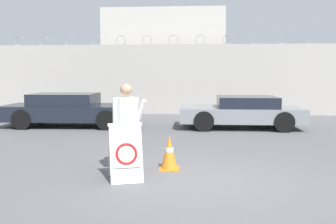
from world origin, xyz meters
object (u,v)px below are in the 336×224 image
at_px(security_guard, 126,124).
at_px(barricade_sign, 125,152).
at_px(traffic_cone_near, 169,153).
at_px(parked_car_rear_sedan, 242,112).
at_px(parked_car_front_coupe, 70,109).

bearing_deg(security_guard, barricade_sign, -131.04).
bearing_deg(security_guard, traffic_cone_near, -28.08).
bearing_deg(barricade_sign, parked_car_rear_sedan, 49.62).
height_order(traffic_cone_near, parked_car_rear_sedan, parked_car_rear_sedan).
height_order(security_guard, parked_car_front_coupe, security_guard).
bearing_deg(barricade_sign, traffic_cone_near, 30.22).
bearing_deg(parked_car_rear_sedan, parked_car_front_coupe, 0.26).
relative_size(traffic_cone_near, parked_car_front_coupe, 0.15).
distance_m(barricade_sign, security_guard, 0.68).
distance_m(traffic_cone_near, parked_car_front_coupe, 7.21).
height_order(security_guard, traffic_cone_near, security_guard).
bearing_deg(parked_car_rear_sedan, traffic_cone_near, 70.05).
bearing_deg(parked_car_front_coupe, barricade_sign, -65.46).
xyz_separation_m(parked_car_front_coupe, parked_car_rear_sedan, (6.26, 0.05, -0.04)).
bearing_deg(barricade_sign, parked_car_front_coupe, 99.36).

